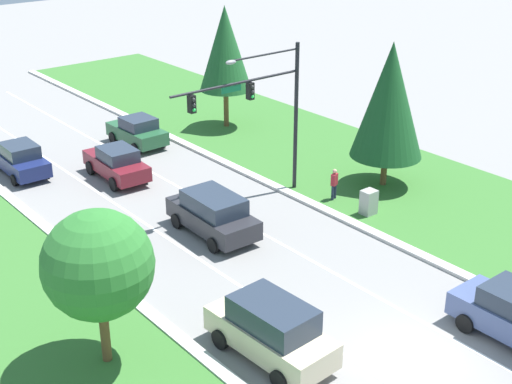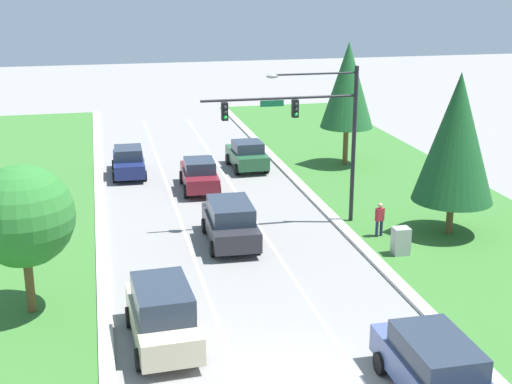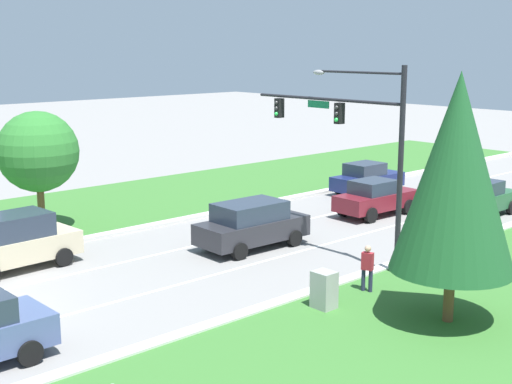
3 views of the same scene
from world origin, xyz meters
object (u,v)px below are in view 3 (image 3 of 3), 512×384
(forest_sedan, at_px, (481,198))
(charcoal_suv, at_px, (252,224))
(traffic_signal_mast, at_px, (355,133))
(champagne_suv, at_px, (13,242))
(pedestrian, at_px, (367,267))
(navy_sedan, at_px, (367,178))
(utility_cabinet, at_px, (324,291))
(conifer_far_right_tree, at_px, (456,173))
(burgundy_sedan, at_px, (376,197))
(oak_near_left_tree, at_px, (38,152))

(forest_sedan, relative_size, charcoal_suv, 0.85)
(traffic_signal_mast, xyz_separation_m, champagne_suv, (-8.01, -10.04, -4.00))
(pedestrian, bearing_deg, forest_sedan, -93.23)
(navy_sedan, xyz_separation_m, utility_cabinet, (10.77, -15.49, -0.23))
(pedestrian, distance_m, conifer_far_right_tree, 5.00)
(navy_sedan, bearing_deg, champagne_suv, -88.74)
(burgundy_sedan, relative_size, conifer_far_right_tree, 0.61)
(navy_sedan, bearing_deg, conifer_far_right_tree, -42.78)
(forest_sedan, distance_m, navy_sedan, 7.27)
(burgundy_sedan, relative_size, navy_sedan, 1.01)
(oak_near_left_tree, bearing_deg, traffic_signal_mast, 28.66)
(forest_sedan, height_order, utility_cabinet, forest_sedan)
(pedestrian, height_order, oak_near_left_tree, oak_near_left_tree)
(conifer_far_right_tree, bearing_deg, pedestrian, 175.07)
(pedestrian, distance_m, oak_near_left_tree, 15.92)
(champagne_suv, distance_m, navy_sedan, 20.94)
(forest_sedan, bearing_deg, pedestrian, -76.70)
(champagne_suv, height_order, burgundy_sedan, champagne_suv)
(charcoal_suv, bearing_deg, burgundy_sedan, 92.95)
(forest_sedan, xyz_separation_m, utility_cabinet, (3.50, -15.42, -0.25))
(forest_sedan, relative_size, oak_near_left_tree, 0.76)
(utility_cabinet, height_order, conifer_far_right_tree, conifer_far_right_tree)
(navy_sedan, distance_m, oak_near_left_tree, 18.42)
(champagne_suv, height_order, conifer_far_right_tree, conifer_far_right_tree)
(conifer_far_right_tree, bearing_deg, navy_sedan, 136.07)
(navy_sedan, distance_m, conifer_far_right_tree, 19.87)
(burgundy_sedan, xyz_separation_m, conifer_far_right_tree, (10.33, -9.60, 3.72))
(oak_near_left_tree, xyz_separation_m, conifer_far_right_tree, (18.40, 4.14, 0.95))
(champagne_suv, xyz_separation_m, burgundy_sedan, (3.68, 17.00, -0.17))
(charcoal_suv, bearing_deg, pedestrian, -5.44)
(charcoal_suv, height_order, navy_sedan, charcoal_suv)
(traffic_signal_mast, xyz_separation_m, pedestrian, (2.65, -2.35, -4.14))
(utility_cabinet, bearing_deg, burgundy_sedan, 121.38)
(charcoal_suv, distance_m, champagne_suv, 9.38)
(burgundy_sedan, height_order, utility_cabinet, burgundy_sedan)
(champagne_suv, bearing_deg, burgundy_sedan, 74.95)
(traffic_signal_mast, bearing_deg, conifer_far_right_tree, -23.71)
(champagne_suv, xyz_separation_m, pedestrian, (10.65, 7.69, -0.15))
(burgundy_sedan, bearing_deg, utility_cabinet, -56.11)
(champagne_suv, relative_size, utility_cabinet, 3.76)
(traffic_signal_mast, relative_size, champagne_suv, 1.58)
(traffic_signal_mast, bearing_deg, navy_sedan, 126.44)
(traffic_signal_mast, distance_m, utility_cabinet, 6.94)
(champagne_suv, xyz_separation_m, utility_cabinet, (10.73, 5.44, -0.44))
(champagne_suv, height_order, oak_near_left_tree, oak_near_left_tree)
(burgundy_sedan, xyz_separation_m, navy_sedan, (-3.72, 3.94, -0.04))
(burgundy_sedan, height_order, pedestrian, burgundy_sedan)
(burgundy_sedan, distance_m, oak_near_left_tree, 16.17)
(utility_cabinet, xyz_separation_m, conifer_far_right_tree, (3.28, 1.96, 3.99))
(champagne_suv, distance_m, pedestrian, 13.14)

